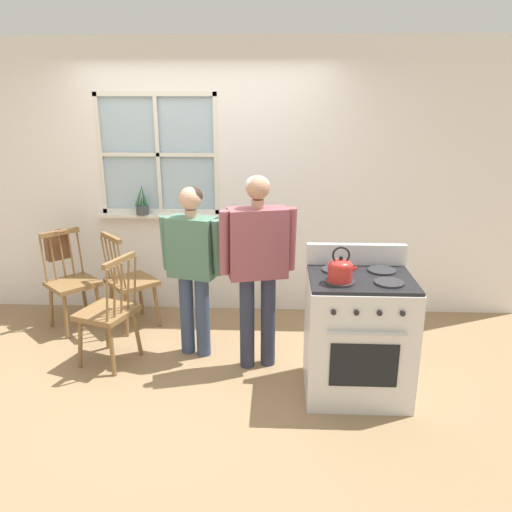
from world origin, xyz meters
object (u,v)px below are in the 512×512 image
at_px(chair_center_cluster, 109,313).
at_px(chair_by_window, 72,283).
at_px(chair_near_wall, 130,283).
at_px(stove, 357,334).
at_px(handbag, 57,246).
at_px(kettle, 340,269).
at_px(person_elderly_left, 193,258).
at_px(potted_plant, 142,205).
at_px(person_teen_center, 258,256).

bearing_deg(chair_center_cluster, chair_by_window, -119.11).
bearing_deg(chair_near_wall, stove, -159.74).
height_order(chair_center_cluster, handbag, same).
xyz_separation_m(chair_by_window, kettle, (2.40, -1.15, 0.58)).
bearing_deg(kettle, chair_center_cluster, 165.27).
height_order(person_elderly_left, potted_plant, person_elderly_left).
height_order(stove, potted_plant, potted_plant).
height_order(chair_by_window, person_elderly_left, person_elderly_left).
height_order(person_teen_center, kettle, person_teen_center).
distance_m(chair_by_window, person_teen_center, 2.00).
distance_m(chair_center_cluster, person_teen_center, 1.33).
height_order(stove, handbag, stove).
xyz_separation_m(person_teen_center, stove, (0.76, -0.35, -0.48)).
bearing_deg(potted_plant, stove, -36.70).
xyz_separation_m(chair_by_window, chair_center_cluster, (0.58, -0.67, 0.00)).
relative_size(kettle, potted_plant, 0.80).
bearing_deg(handbag, chair_near_wall, -9.14).
relative_size(chair_by_window, potted_plant, 3.06).
bearing_deg(potted_plant, chair_by_window, -144.14).
bearing_deg(stove, person_elderly_left, 157.88).
xyz_separation_m(chair_center_cluster, person_teen_center, (1.23, 0.00, 0.51)).
height_order(chair_by_window, chair_near_wall, same).
bearing_deg(chair_center_cluster, kettle, 95.14).
bearing_deg(person_elderly_left, chair_near_wall, 159.55).
height_order(chair_by_window, kettle, kettle).
height_order(person_teen_center, potted_plant, person_teen_center).
distance_m(person_elderly_left, potted_plant, 1.16).
bearing_deg(person_elderly_left, chair_by_window, 175.21).
distance_m(chair_by_window, chair_center_cluster, 0.89).
relative_size(chair_by_window, person_teen_center, 0.60).
relative_size(person_teen_center, handbag, 5.18).
height_order(person_teen_center, stove, person_teen_center).
height_order(person_elderly_left, stove, person_elderly_left).
bearing_deg(handbag, potted_plant, 19.76).
relative_size(chair_by_window, chair_near_wall, 1.00).
xyz_separation_m(chair_by_window, potted_plant, (0.61, 0.44, 0.68)).
bearing_deg(chair_by_window, chair_near_wall, -42.25).
bearing_deg(person_elderly_left, stove, -5.85).
bearing_deg(kettle, chair_by_window, 154.43).
bearing_deg(kettle, potted_plant, 138.36).
bearing_deg(chair_near_wall, person_elderly_left, -168.70).
xyz_separation_m(stove, kettle, (-0.17, -0.13, 0.55)).
bearing_deg(chair_center_cluster, person_teen_center, 110.10).
xyz_separation_m(person_teen_center, handbag, (-1.99, 0.83, -0.18)).
xyz_separation_m(stove, handbag, (-2.74, 1.18, 0.30)).
bearing_deg(chair_near_wall, chair_by_window, 52.61).
distance_m(kettle, potted_plant, 2.40).
bearing_deg(chair_near_wall, kettle, -164.81).
distance_m(person_elderly_left, stove, 1.47).
bearing_deg(person_teen_center, potted_plant, 123.21).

